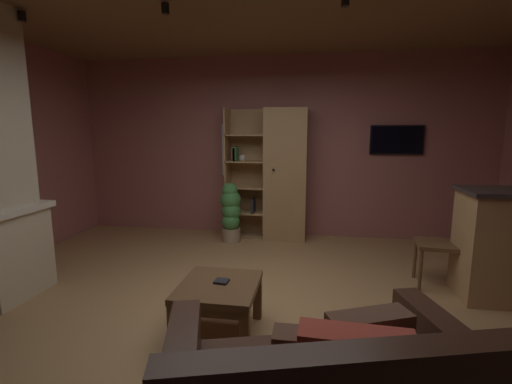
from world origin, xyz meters
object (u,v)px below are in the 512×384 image
coffee_table (219,294)px  dining_chair (447,238)px  wall_mounted_tv (397,140)px  bookshelf_cabinet (280,175)px  potted_floor_plant (231,211)px  table_book_0 (222,281)px

coffee_table → dining_chair: (2.11, 1.24, 0.19)m
dining_chair → coffee_table: bearing=-149.5°
coffee_table → wall_mounted_tv: size_ratio=0.89×
bookshelf_cabinet → dining_chair: (1.89, -1.49, -0.45)m
dining_chair → potted_floor_plant: bearing=155.1°
table_book_0 → wall_mounted_tv: size_ratio=0.15×
wall_mounted_tv → coffee_table: bearing=-123.0°
dining_chair → wall_mounted_tv: 1.97m
potted_floor_plant → wall_mounted_tv: (2.39, 0.50, 1.04)m
coffee_table → dining_chair: bearing=30.5°
coffee_table → dining_chair: dining_chair is taller
coffee_table → wall_mounted_tv: 3.70m
bookshelf_cabinet → potted_floor_plant: 0.91m
bookshelf_cabinet → potted_floor_plant: bookshelf_cabinet is taller
potted_floor_plant → dining_chair: bearing=-24.9°
bookshelf_cabinet → dining_chair: bookshelf_cabinet is taller
table_book_0 → bookshelf_cabinet: bearing=85.7°
table_book_0 → dining_chair: (2.09, 1.21, 0.09)m
coffee_table → dining_chair: size_ratio=0.73×
coffee_table → potted_floor_plant: 2.50m
dining_chair → bookshelf_cabinet: bearing=141.8°
wall_mounted_tv → dining_chair: bearing=-83.3°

